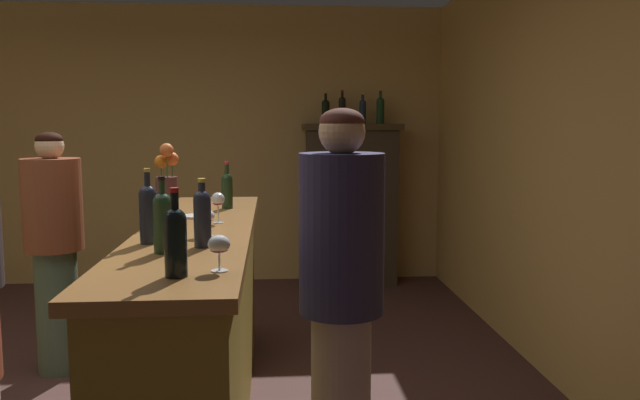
{
  "coord_description": "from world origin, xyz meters",
  "views": [
    {
      "loc": [
        1.02,
        -3.28,
        1.58
      ],
      "look_at": [
        1.24,
        -0.24,
        1.21
      ],
      "focal_mm": 35.74,
      "sensor_mm": 36.0,
      "label": 1
    }
  ],
  "objects_px": {
    "wine_glass_rear": "(206,217)",
    "display_bottle_center": "(363,110)",
    "bar_counter": "(200,327)",
    "cheese_plate": "(198,216)",
    "display_bottle_left": "(326,110)",
    "display_bottle_midleft": "(342,109)",
    "wine_glass_mid": "(219,246)",
    "bartender": "(341,294)",
    "wine_bottle_syrah": "(176,238)",
    "wine_bottle_riesling": "(202,215)",
    "wine_bottle_malbec": "(163,220)",
    "display_cabinet": "(351,201)",
    "wine_bottle_chardonnay": "(227,188)",
    "wine_bottle_rose": "(148,211)",
    "display_bottle_midright": "(380,109)",
    "wine_glass_front": "(218,201)",
    "patron_tall": "(54,244)",
    "flower_arrangement": "(167,186)"
  },
  "relations": [
    {
      "from": "wine_bottle_malbec",
      "to": "bartender",
      "type": "distance_m",
      "value": 0.78
    },
    {
      "from": "wine_glass_mid",
      "to": "flower_arrangement",
      "type": "relative_size",
      "value": 0.31
    },
    {
      "from": "wine_bottle_rose",
      "to": "patron_tall",
      "type": "bearing_deg",
      "value": 123.53
    },
    {
      "from": "wine_bottle_chardonnay",
      "to": "display_bottle_midleft",
      "type": "relative_size",
      "value": 0.9
    },
    {
      "from": "wine_bottle_syrah",
      "to": "patron_tall",
      "type": "relative_size",
      "value": 0.2
    },
    {
      "from": "wine_bottle_syrah",
      "to": "wine_bottle_riesling",
      "type": "height_order",
      "value": "wine_bottle_syrah"
    },
    {
      "from": "cheese_plate",
      "to": "bartender",
      "type": "relative_size",
      "value": 0.1
    },
    {
      "from": "wine_bottle_rose",
      "to": "display_bottle_midleft",
      "type": "xyz_separation_m",
      "value": [
        1.22,
        3.38,
        0.53
      ]
    },
    {
      "from": "display_cabinet",
      "to": "wine_bottle_riesling",
      "type": "relative_size",
      "value": 5.39
    },
    {
      "from": "wine_bottle_rose",
      "to": "display_bottle_midright",
      "type": "height_order",
      "value": "display_bottle_midright"
    },
    {
      "from": "display_cabinet",
      "to": "wine_bottle_rose",
      "type": "height_order",
      "value": "display_cabinet"
    },
    {
      "from": "display_bottle_midleft",
      "to": "wine_bottle_malbec",
      "type": "bearing_deg",
      "value": -107.37
    },
    {
      "from": "wine_bottle_chardonnay",
      "to": "display_bottle_left",
      "type": "relative_size",
      "value": 0.94
    },
    {
      "from": "display_cabinet",
      "to": "wine_glass_mid",
      "type": "relative_size",
      "value": 12.04
    },
    {
      "from": "flower_arrangement",
      "to": "display_bottle_midleft",
      "type": "bearing_deg",
      "value": 65.38
    },
    {
      "from": "wine_bottle_syrah",
      "to": "bartender",
      "type": "xyz_separation_m",
      "value": [
        0.6,
        0.31,
        -0.29
      ]
    },
    {
      "from": "wine_bottle_riesling",
      "to": "wine_glass_front",
      "type": "distance_m",
      "value": 0.67
    },
    {
      "from": "flower_arrangement",
      "to": "display_bottle_center",
      "type": "relative_size",
      "value": 1.42
    },
    {
      "from": "wine_glass_front",
      "to": "bartender",
      "type": "xyz_separation_m",
      "value": [
        0.56,
        -0.89,
        -0.27
      ]
    },
    {
      "from": "wine_bottle_malbec",
      "to": "wine_glass_mid",
      "type": "height_order",
      "value": "wine_bottle_malbec"
    },
    {
      "from": "wine_glass_rear",
      "to": "display_bottle_center",
      "type": "xyz_separation_m",
      "value": [
        1.19,
        3.22,
        0.57
      ]
    },
    {
      "from": "wine_glass_rear",
      "to": "cheese_plate",
      "type": "height_order",
      "value": "wine_glass_rear"
    },
    {
      "from": "display_cabinet",
      "to": "wine_bottle_riesling",
      "type": "height_order",
      "value": "display_cabinet"
    },
    {
      "from": "display_bottle_left",
      "to": "display_bottle_midleft",
      "type": "distance_m",
      "value": 0.16
    },
    {
      "from": "display_bottle_left",
      "to": "patron_tall",
      "type": "distance_m",
      "value": 2.98
    },
    {
      "from": "bar_counter",
      "to": "patron_tall",
      "type": "distance_m",
      "value": 1.32
    },
    {
      "from": "wine_glass_front",
      "to": "display_bottle_midleft",
      "type": "xyz_separation_m",
      "value": [
        0.97,
        2.82,
        0.55
      ]
    },
    {
      "from": "wine_bottle_rose",
      "to": "flower_arrangement",
      "type": "xyz_separation_m",
      "value": [
        -0.02,
        0.66,
        0.05
      ]
    },
    {
      "from": "wine_bottle_chardonnay",
      "to": "display_bottle_midleft",
      "type": "xyz_separation_m",
      "value": [
        0.96,
        2.22,
        0.55
      ]
    },
    {
      "from": "display_bottle_center",
      "to": "flower_arrangement",
      "type": "bearing_deg",
      "value": -117.99
    },
    {
      "from": "cheese_plate",
      "to": "wine_glass_rear",
      "type": "bearing_deg",
      "value": -80.11
    },
    {
      "from": "display_cabinet",
      "to": "patron_tall",
      "type": "relative_size",
      "value": 1.03
    },
    {
      "from": "wine_glass_mid",
      "to": "bartender",
      "type": "xyz_separation_m",
      "value": [
        0.46,
        0.24,
        -0.25
      ]
    },
    {
      "from": "wine_bottle_chardonnay",
      "to": "display_bottle_midright",
      "type": "distance_m",
      "value": 2.65
    },
    {
      "from": "display_bottle_center",
      "to": "wine_glass_mid",
      "type": "bearing_deg",
      "value": -105.2
    },
    {
      "from": "bar_counter",
      "to": "display_cabinet",
      "type": "bearing_deg",
      "value": 68.54
    },
    {
      "from": "bar_counter",
      "to": "display_cabinet",
      "type": "relative_size",
      "value": 1.72
    },
    {
      "from": "display_cabinet",
      "to": "display_bottle_midright",
      "type": "distance_m",
      "value": 0.94
    },
    {
      "from": "wine_bottle_chardonnay",
      "to": "cheese_plate",
      "type": "xyz_separation_m",
      "value": [
        -0.14,
        -0.37,
        -0.12
      ]
    },
    {
      "from": "wine_bottle_rose",
      "to": "wine_bottle_syrah",
      "type": "height_order",
      "value": "wine_bottle_rose"
    },
    {
      "from": "bar_counter",
      "to": "cheese_plate",
      "type": "bearing_deg",
      "value": 96.0
    },
    {
      "from": "flower_arrangement",
      "to": "display_bottle_midleft",
      "type": "relative_size",
      "value": 1.3
    },
    {
      "from": "display_cabinet",
      "to": "wine_bottle_chardonnay",
      "type": "xyz_separation_m",
      "value": [
        -1.06,
        -2.22,
        0.36
      ]
    },
    {
      "from": "flower_arrangement",
      "to": "cheese_plate",
      "type": "xyz_separation_m",
      "value": [
        0.15,
        0.13,
        -0.18
      ]
    },
    {
      "from": "wine_bottle_riesling",
      "to": "wine_glass_mid",
      "type": "bearing_deg",
      "value": -76.92
    },
    {
      "from": "wine_bottle_syrah",
      "to": "display_bottle_left",
      "type": "distance_m",
      "value": 4.14
    },
    {
      "from": "wine_bottle_malbec",
      "to": "wine_bottle_riesling",
      "type": "distance_m",
      "value": 0.18
    },
    {
      "from": "wine_bottle_rose",
      "to": "wine_bottle_riesling",
      "type": "height_order",
      "value": "wine_bottle_rose"
    },
    {
      "from": "bar_counter",
      "to": "flower_arrangement",
      "type": "bearing_deg",
      "value": 128.85
    },
    {
      "from": "cheese_plate",
      "to": "patron_tall",
      "type": "height_order",
      "value": "patron_tall"
    }
  ]
}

